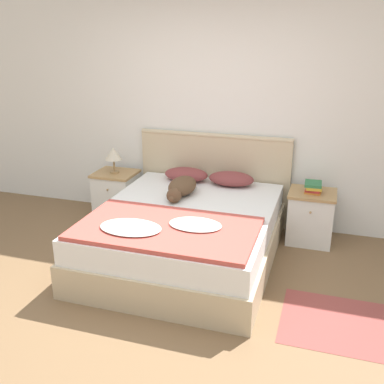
# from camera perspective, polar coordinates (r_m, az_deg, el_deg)

# --- Properties ---
(ground_plane) EXTENTS (16.00, 16.00, 0.00)m
(ground_plane) POSITION_cam_1_polar(r_m,az_deg,el_deg) (3.76, -6.22, -15.31)
(ground_plane) COLOR brown
(wall_back) EXTENTS (9.00, 0.06, 2.55)m
(wall_back) POSITION_cam_1_polar(r_m,az_deg,el_deg) (5.16, 2.80, 10.02)
(wall_back) COLOR white
(wall_back) RESTS_ON ground_plane
(bed) EXTENTS (1.69, 2.05, 0.54)m
(bed) POSITION_cam_1_polar(r_m,az_deg,el_deg) (4.43, -0.80, -5.42)
(bed) COLOR #C6B28E
(bed) RESTS_ON ground_plane
(headboard) EXTENTS (1.77, 0.06, 1.06)m
(headboard) POSITION_cam_1_polar(r_m,az_deg,el_deg) (5.26, 2.77, 2.06)
(headboard) COLOR #C6B28E
(headboard) RESTS_ON ground_plane
(nightstand_left) EXTENTS (0.48, 0.45, 0.56)m
(nightstand_left) POSITION_cam_1_polar(r_m,az_deg,el_deg) (5.51, -9.57, -0.31)
(nightstand_left) COLOR white
(nightstand_left) RESTS_ON ground_plane
(nightstand_right) EXTENTS (0.48, 0.45, 0.56)m
(nightstand_right) POSITION_cam_1_polar(r_m,az_deg,el_deg) (4.96, 14.82, -3.05)
(nightstand_right) COLOR white
(nightstand_right) RESTS_ON ground_plane
(pillow_left) EXTENTS (0.50, 0.32, 0.15)m
(pillow_left) POSITION_cam_1_polar(r_m,az_deg,el_deg) (5.10, -0.74, 2.25)
(pillow_left) COLOR brown
(pillow_left) RESTS_ON bed
(pillow_right) EXTENTS (0.50, 0.32, 0.15)m
(pillow_right) POSITION_cam_1_polar(r_m,az_deg,el_deg) (4.97, 5.01, 1.69)
(pillow_right) COLOR brown
(pillow_right) RESTS_ON bed
(quilt) EXTENTS (1.54, 0.90, 0.07)m
(quilt) POSITION_cam_1_polar(r_m,az_deg,el_deg) (3.85, -3.49, -4.60)
(quilt) COLOR #BC4C42
(quilt) RESTS_ON bed
(dog) EXTENTS (0.27, 0.67, 0.18)m
(dog) POSITION_cam_1_polar(r_m,az_deg,el_deg) (4.65, -1.34, 0.61)
(dog) COLOR brown
(dog) RESTS_ON bed
(book_stack) EXTENTS (0.18, 0.23, 0.11)m
(book_stack) POSITION_cam_1_polar(r_m,az_deg,el_deg) (4.84, 15.16, 0.61)
(book_stack) COLOR orange
(book_stack) RESTS_ON nightstand_right
(table_lamp) EXTENTS (0.20, 0.20, 0.31)m
(table_lamp) POSITION_cam_1_polar(r_m,az_deg,el_deg) (5.34, -9.95, 4.73)
(table_lamp) COLOR #9E7A4C
(table_lamp) RESTS_ON nightstand_left
(rug) EXTENTS (1.16, 0.77, 0.00)m
(rug) POSITION_cam_1_polar(r_m,az_deg,el_deg) (3.83, 20.22, -15.74)
(rug) COLOR #93423D
(rug) RESTS_ON ground_plane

